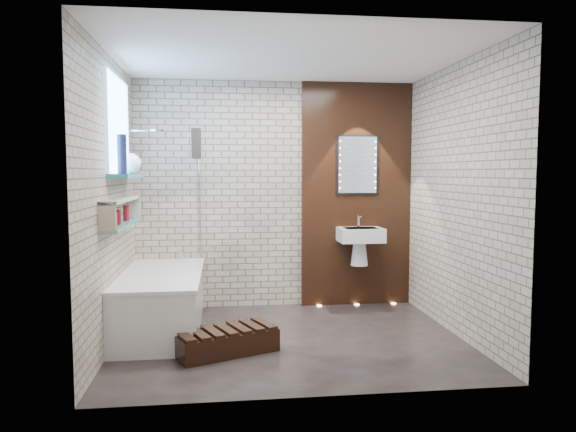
{
  "coord_description": "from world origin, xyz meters",
  "views": [
    {
      "loc": [
        -0.62,
        -4.86,
        1.56
      ],
      "look_at": [
        0.0,
        0.15,
        1.15
      ],
      "focal_mm": 33.35,
      "sensor_mm": 36.0,
      "label": 1
    }
  ],
  "objects": [
    {
      "name": "ground",
      "position": [
        0.0,
        0.0,
        0.0
      ],
      "size": [
        3.2,
        3.2,
        0.0
      ],
      "primitive_type": "plane",
      "color": "black",
      "rests_on": "ground"
    },
    {
      "name": "room_shell",
      "position": [
        0.0,
        0.0,
        1.3
      ],
      "size": [
        3.24,
        3.2,
        2.6
      ],
      "color": "gray",
      "rests_on": "ground"
    },
    {
      "name": "walnut_panel",
      "position": [
        0.95,
        1.27,
        1.3
      ],
      "size": [
        1.3,
        0.06,
        2.6
      ],
      "primitive_type": "cube",
      "color": "black",
      "rests_on": "ground"
    },
    {
      "name": "clerestory_window",
      "position": [
        -1.57,
        0.35,
        1.9
      ],
      "size": [
        0.18,
        1.0,
        0.94
      ],
      "color": "#7FADE0",
      "rests_on": "room_shell"
    },
    {
      "name": "display_niche",
      "position": [
        -1.53,
        0.15,
        1.2
      ],
      "size": [
        0.14,
        1.3,
        0.26
      ],
      "color": "teal",
      "rests_on": "room_shell"
    },
    {
      "name": "bathtub",
      "position": [
        -1.22,
        0.45,
        0.29
      ],
      "size": [
        0.79,
        1.74,
        0.7
      ],
      "color": "white",
      "rests_on": "ground"
    },
    {
      "name": "bath_screen",
      "position": [
        -0.87,
        0.89,
        1.28
      ],
      "size": [
        0.01,
        0.78,
        1.4
      ],
      "primitive_type": "cube",
      "color": "white",
      "rests_on": "bathtub"
    },
    {
      "name": "towel",
      "position": [
        -0.87,
        0.6,
        1.85
      ],
      "size": [
        0.09,
        0.22,
        0.29
      ],
      "primitive_type": "cube",
      "color": "black",
      "rests_on": "bath_screen"
    },
    {
      "name": "shower_head",
      "position": [
        -1.3,
        0.95,
        2.0
      ],
      "size": [
        0.18,
        0.18,
        0.02
      ],
      "primitive_type": "cylinder",
      "color": "silver",
      "rests_on": "room_shell"
    },
    {
      "name": "washbasin",
      "position": [
        0.95,
        1.07,
        0.79
      ],
      "size": [
        0.5,
        0.36,
        0.58
      ],
      "color": "white",
      "rests_on": "walnut_panel"
    },
    {
      "name": "led_mirror",
      "position": [
        0.95,
        1.23,
        1.65
      ],
      "size": [
        0.5,
        0.02,
        0.7
      ],
      "color": "black",
      "rests_on": "walnut_panel"
    },
    {
      "name": "walnut_step",
      "position": [
        -0.6,
        -0.3,
        0.1
      ],
      "size": [
        0.95,
        0.69,
        0.19
      ],
      "primitive_type": "cube",
      "rotation": [
        0.0,
        0.0,
        0.4
      ],
      "color": "black",
      "rests_on": "ground"
    },
    {
      "name": "niche_bottles",
      "position": [
        -1.53,
        0.05,
        1.17
      ],
      "size": [
        0.06,
        0.69,
        0.15
      ],
      "color": "maroon",
      "rests_on": "display_niche"
    },
    {
      "name": "sill_vases",
      "position": [
        -1.5,
        0.41,
        1.67
      ],
      "size": [
        0.2,
        0.6,
        0.35
      ],
      "color": "white",
      "rests_on": "clerestory_window"
    },
    {
      "name": "floor_uplights",
      "position": [
        0.95,
        1.2,
        0.01
      ],
      "size": [
        0.96,
        0.06,
        0.01
      ],
      "color": "#FFD899",
      "rests_on": "ground"
    }
  ]
}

